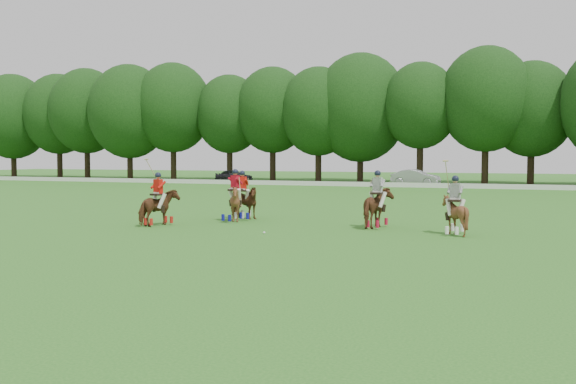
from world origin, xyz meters
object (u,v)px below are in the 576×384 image
(car_left, at_px, (234,176))
(polo_red_a, at_px, (158,207))
(polo_ball, at_px, (264,233))
(polo_stripe_b, at_px, (455,214))
(car_mid, at_px, (416,177))
(polo_red_b, at_px, (242,202))
(polo_stripe_a, at_px, (377,207))
(polo_red_c, at_px, (235,203))

(car_left, distance_m, polo_red_a, 43.62)
(polo_red_a, distance_m, polo_ball, 5.39)
(polo_stripe_b, distance_m, polo_ball, 7.14)
(car_mid, bearing_deg, polo_red_b, -177.07)
(polo_stripe_a, bearing_deg, polo_red_a, -164.22)
(polo_red_a, relative_size, polo_red_b, 1.24)
(polo_stripe_b, bearing_deg, polo_red_b, 165.43)
(polo_red_a, distance_m, polo_red_b, 4.38)
(car_left, relative_size, car_mid, 0.87)
(polo_stripe_a, relative_size, polo_ball, 25.98)
(polo_stripe_a, distance_m, polo_ball, 5.00)
(polo_red_c, relative_size, polo_stripe_b, 0.85)
(polo_red_a, height_order, polo_ball, polo_red_a)
(car_mid, xyz_separation_m, polo_stripe_b, (8.18, -39.26, 0.00))
(polo_stripe_b, bearing_deg, car_mid, 101.77)
(car_mid, bearing_deg, polo_stripe_b, -162.65)
(car_mid, relative_size, polo_stripe_b, 1.72)
(polo_stripe_a, bearing_deg, polo_red_b, 168.36)
(car_left, xyz_separation_m, polo_stripe_b, (28.05, -39.26, 0.08))
(polo_stripe_b, bearing_deg, polo_red_a, -173.87)
(car_mid, relative_size, polo_red_b, 2.11)
(car_left, bearing_deg, polo_red_a, -168.31)
(polo_red_a, relative_size, polo_stripe_b, 1.01)
(polo_red_c, relative_size, polo_stripe_a, 1.00)
(polo_stripe_b, bearing_deg, polo_stripe_a, 159.60)
(car_mid, distance_m, polo_red_a, 40.72)
(polo_red_c, xyz_separation_m, polo_stripe_a, (6.47, -0.18, 0.00))
(polo_red_b, bearing_deg, car_left, 116.33)
(car_left, distance_m, polo_red_c, 42.11)
(polo_red_c, bearing_deg, polo_red_a, -130.74)
(car_left, relative_size, polo_ball, 45.66)
(polo_red_a, relative_size, polo_ball, 30.86)
(car_left, distance_m, polo_red_b, 40.94)
(polo_stripe_b, height_order, polo_ball, polo_stripe_b)
(car_mid, height_order, polo_stripe_a, polo_stripe_a)
(car_left, xyz_separation_m, polo_ball, (21.32, -41.54, -0.66))
(polo_stripe_a, bearing_deg, polo_red_c, 178.36)
(polo_red_b, distance_m, polo_red_c, 1.21)
(polo_stripe_a, height_order, polo_ball, polo_stripe_a)
(polo_red_a, bearing_deg, polo_ball, -10.67)
(polo_red_c, bearing_deg, polo_stripe_a, -1.64)
(polo_stripe_a, relative_size, polo_stripe_b, 0.85)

